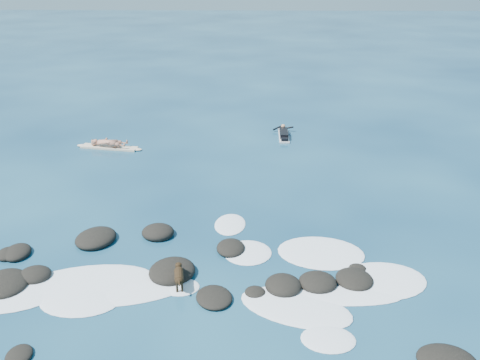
{
  "coord_description": "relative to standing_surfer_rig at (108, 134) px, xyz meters",
  "views": [
    {
      "loc": [
        1.77,
        -14.08,
        8.51
      ],
      "look_at": [
        1.31,
        4.0,
        0.9
      ],
      "focal_mm": 40.0,
      "sensor_mm": 36.0,
      "label": 1
    }
  ],
  "objects": [
    {
      "name": "dog",
      "position": [
        4.88,
        -11.54,
        -0.31
      ],
      "size": [
        0.36,
        1.03,
        0.65
      ],
      "rotation": [
        0.0,
        0.0,
        1.72
      ],
      "color": "black",
      "rests_on": "ground"
    },
    {
      "name": "breaking_foam",
      "position": [
        5.51,
        -11.23,
        -0.73
      ],
      "size": [
        13.5,
        7.27,
        0.12
      ],
      "color": "white",
      "rests_on": "ground"
    },
    {
      "name": "reef_rocks",
      "position": [
        4.26,
        -11.06,
        -0.64
      ],
      "size": [
        13.4,
        7.22,
        0.48
      ],
      "color": "black",
      "rests_on": "ground"
    },
    {
      "name": "standing_surfer_rig",
      "position": [
        0.0,
        0.0,
        0.0
      ],
      "size": [
        3.3,
        1.04,
        1.88
      ],
      "rotation": [
        0.0,
        0.0,
        -0.17
      ],
      "color": "beige",
      "rests_on": "ground"
    },
    {
      "name": "paddling_surfer_rig",
      "position": [
        8.43,
        2.02,
        -0.6
      ],
      "size": [
        1.1,
        2.43,
        0.42
      ],
      "rotation": [
        0.0,
        0.0,
        1.56
      ],
      "color": "silver",
      "rests_on": "ground"
    },
    {
      "name": "ground",
      "position": [
        5.1,
        -9.88,
        -0.74
      ],
      "size": [
        160.0,
        160.0,
        0.0
      ],
      "primitive_type": "plane",
      "color": "#0A2642",
      "rests_on": "ground"
    }
  ]
}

